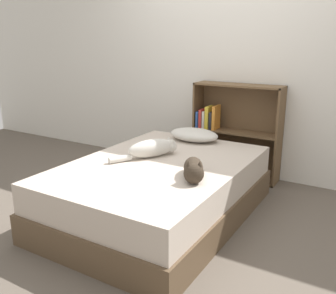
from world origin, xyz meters
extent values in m
plane|color=brown|center=(0.00, 0.00, 0.00)|extent=(8.00, 8.00, 0.00)
cube|color=silver|center=(0.00, 1.41, 1.25)|extent=(8.00, 0.06, 2.50)
cube|color=brown|center=(0.00, 0.00, 0.12)|extent=(1.34, 1.93, 0.24)
cube|color=#C1B2A3|center=(0.00, 0.00, 0.36)|extent=(1.30, 1.87, 0.24)
ellipsoid|color=beige|center=(-0.07, 0.77, 0.54)|extent=(0.50, 0.33, 0.12)
ellipsoid|color=beige|center=(-0.14, 0.11, 0.56)|extent=(0.35, 0.46, 0.16)
sphere|color=beige|center=(-0.05, 0.27, 0.55)|extent=(0.12, 0.12, 0.12)
cone|color=beige|center=(-0.08, 0.29, 0.61)|extent=(0.04, 0.04, 0.03)
cone|color=beige|center=(-0.02, 0.25, 0.61)|extent=(0.04, 0.04, 0.03)
cylinder|color=beige|center=(-0.29, -0.15, 0.51)|extent=(0.14, 0.20, 0.05)
ellipsoid|color=#33281E|center=(0.39, -0.14, 0.55)|extent=(0.29, 0.37, 0.14)
sphere|color=#33281E|center=(0.46, -0.26, 0.55)|extent=(0.15, 0.15, 0.15)
cone|color=#33281E|center=(0.49, -0.24, 0.63)|extent=(0.04, 0.04, 0.03)
cone|color=#33281E|center=(0.42, -0.28, 0.63)|extent=(0.04, 0.04, 0.03)
cylinder|color=#33281E|center=(0.28, 0.06, 0.51)|extent=(0.12, 0.16, 0.05)
cube|color=brown|center=(-0.26, 1.24, 0.51)|extent=(0.02, 0.26, 1.02)
cube|color=brown|center=(0.66, 1.24, 0.51)|extent=(0.02, 0.26, 1.02)
cube|color=brown|center=(0.20, 1.24, 0.01)|extent=(0.94, 0.26, 0.02)
cube|color=brown|center=(0.20, 1.24, 1.01)|extent=(0.94, 0.26, 0.02)
cube|color=brown|center=(0.20, 1.24, 0.51)|extent=(0.90, 0.26, 0.02)
cube|color=brown|center=(0.20, 1.36, 0.51)|extent=(0.94, 0.02, 1.02)
cube|color=#2D519E|center=(-0.22, 1.20, 0.61)|extent=(0.02, 0.16, 0.18)
cube|color=#B7332D|center=(-0.18, 1.20, 0.62)|extent=(0.03, 0.16, 0.21)
cube|color=beige|center=(-0.14, 1.20, 0.61)|extent=(0.03, 0.16, 0.19)
cube|color=gold|center=(-0.11, 1.20, 0.64)|extent=(0.04, 0.16, 0.25)
cube|color=#232328|center=(-0.06, 1.20, 0.61)|extent=(0.03, 0.16, 0.19)
cube|color=orange|center=(-0.02, 1.20, 0.65)|extent=(0.03, 0.16, 0.26)
camera|label=1|loc=(1.57, -2.49, 1.47)|focal=40.00mm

